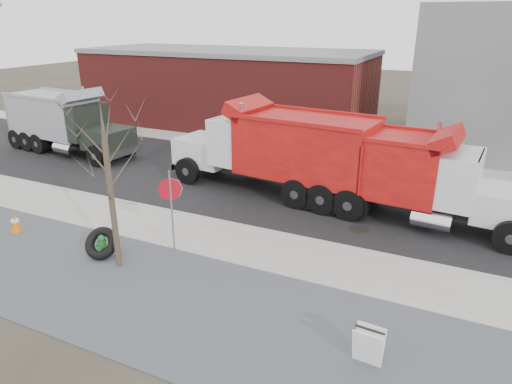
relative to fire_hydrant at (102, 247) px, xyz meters
The scene contains 16 objects.
ground 4.71m from the fire_hydrant, 30.57° to the left, with size 120.00×120.00×0.00m, color #383328.
gravel_verge 4.21m from the fire_hydrant, 15.37° to the right, with size 60.00×5.00×0.03m, color slate.
sidewalk 4.84m from the fire_hydrant, 33.13° to the left, with size 60.00×2.50×0.06m, color #9E9B93.
curb 5.65m from the fire_hydrant, 44.25° to the left, with size 60.00×0.15×0.11m, color #9E9B93.
road 9.59m from the fire_hydrant, 65.05° to the left, with size 60.00×9.40×0.02m, color black.
far_sidewalk 14.95m from the fire_hydrant, 74.31° to the left, with size 60.00×2.00×0.06m, color #9E9B93.
building_brick 20.41m from the fire_hydrant, 107.08° to the left, with size 20.20×8.20×5.30m.
bare_tree 3.06m from the fire_hydrant, 14.07° to the right, with size 3.20×3.20×5.20m.
fire_hydrant is the anchor object (origin of this frame).
truck_tire 0.13m from the fire_hydrant, 164.09° to the left, with size 1.29×1.16×1.04m.
stop_sign 2.77m from the fire_hydrant, 34.12° to the left, with size 0.61×0.52×2.84m.
sandwich_board 8.92m from the fire_hydrant, ahead, with size 0.69×0.46×0.92m.
traffic_cone_near 4.21m from the fire_hydrant, behind, with size 0.37×0.37×0.70m.
dump_truck_red_a 11.03m from the fire_hydrant, 42.06° to the left, with size 9.19×3.19×3.67m.
dump_truck_red_b 8.53m from the fire_hydrant, 70.21° to the left, with size 9.69×3.69×4.00m.
dump_truck_grey 13.77m from the fire_hydrant, 140.42° to the left, with size 8.28×3.26×3.67m.
Camera 1 is at (6.05, -12.10, 7.28)m, focal length 32.00 mm.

